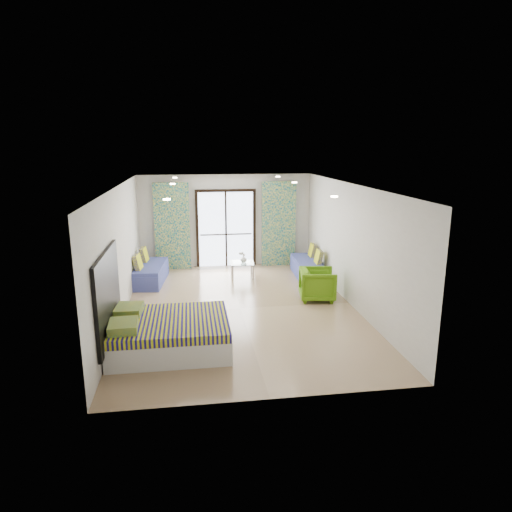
{
  "coord_description": "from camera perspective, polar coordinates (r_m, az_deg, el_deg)",
  "views": [
    {
      "loc": [
        -1.04,
        -9.48,
        3.53
      ],
      "look_at": [
        0.37,
        0.13,
        1.15
      ],
      "focal_mm": 32.0,
      "sensor_mm": 36.0,
      "label": 1
    }
  ],
  "objects": [
    {
      "name": "curtain_right",
      "position": [
        13.5,
        2.86,
        4.03
      ],
      "size": [
        1.0,
        0.1,
        2.5
      ],
      "primitive_type": "cube",
      "color": "silver",
      "rests_on": "floor"
    },
    {
      "name": "downlight_e",
      "position": [
        12.52,
        -10.1,
        9.62
      ],
      "size": [
        0.12,
        0.12,
        0.02
      ],
      "primitive_type": "cylinder",
      "color": "#FFE0B2",
      "rests_on": "ceiling"
    },
    {
      "name": "downlight_f",
      "position": [
        12.75,
        2.76,
        9.88
      ],
      "size": [
        0.12,
        0.12,
        0.02
      ],
      "primitive_type": "cylinder",
      "color": "#FFE0B2",
      "rests_on": "ceiling"
    },
    {
      "name": "wall_back",
      "position": [
        13.45,
        -3.8,
        4.41
      ],
      "size": [
        5.0,
        0.01,
        2.7
      ],
      "primitive_type": null,
      "color": "silver",
      "rests_on": "ground"
    },
    {
      "name": "headboard",
      "position": [
        8.13,
        -18.02,
        -4.69
      ],
      "size": [
        0.06,
        2.1,
        1.5
      ],
      "primitive_type": "cube",
      "color": "black",
      "rests_on": "floor"
    },
    {
      "name": "downlight_d",
      "position": [
        10.8,
        4.82,
        9.15
      ],
      "size": [
        0.12,
        0.12,
        0.02
      ],
      "primitive_type": "cylinder",
      "color": "#FFE0B2",
      "rests_on": "ceiling"
    },
    {
      "name": "switch_plate",
      "position": [
        9.31,
        -16.86,
        -2.28
      ],
      "size": [
        0.02,
        0.1,
        0.1
      ],
      "primitive_type": "cube",
      "color": "silver",
      "rests_on": "wall_left"
    },
    {
      "name": "downlight_a",
      "position": [
        7.54,
        -11.09,
        6.97
      ],
      "size": [
        0.12,
        0.12,
        0.02
      ],
      "primitive_type": "cylinder",
      "color": "#FFE0B2",
      "rests_on": "ceiling"
    },
    {
      "name": "floor",
      "position": [
        10.17,
        -1.95,
        -6.55
      ],
      "size": [
        5.0,
        7.5,
        0.01
      ],
      "primitive_type": null,
      "color": "#937657",
      "rests_on": "ground"
    },
    {
      "name": "wall_right",
      "position": [
        10.35,
        11.87,
        1.32
      ],
      "size": [
        0.01,
        7.5,
        2.7
      ],
      "primitive_type": null,
      "color": "silver",
      "rests_on": "ground"
    },
    {
      "name": "wall_front",
      "position": [
        6.22,
        1.86,
        -6.75
      ],
      "size": [
        5.0,
        0.01,
        2.7
      ],
      "primitive_type": null,
      "color": "silver",
      "rests_on": "ground"
    },
    {
      "name": "coffee_table",
      "position": [
        12.38,
        -1.74,
        -1.02
      ],
      "size": [
        0.66,
        0.66,
        0.73
      ],
      "rotation": [
        0.0,
        0.0,
        -0.04
      ],
      "color": "silver",
      "rests_on": "floor"
    },
    {
      "name": "wall_left",
      "position": [
        9.84,
        -16.65,
        0.38
      ],
      "size": [
        0.01,
        7.5,
        2.7
      ],
      "primitive_type": null,
      "color": "silver",
      "rests_on": "ground"
    },
    {
      "name": "downlight_c",
      "position": [
        10.52,
        -10.39,
        8.86
      ],
      "size": [
        0.12,
        0.12,
        0.02
      ],
      "primitive_type": "cylinder",
      "color": "#FFE0B2",
      "rests_on": "ceiling"
    },
    {
      "name": "downlight_b",
      "position": [
        7.92,
        9.76,
        7.34
      ],
      "size": [
        0.12,
        0.12,
        0.02
      ],
      "primitive_type": "cylinder",
      "color": "#FFE0B2",
      "rests_on": "ceiling"
    },
    {
      "name": "vase",
      "position": [
        12.39,
        -1.57,
        -0.37
      ],
      "size": [
        0.21,
        0.21,
        0.17
      ],
      "primitive_type": "imported",
      "rotation": [
        0.0,
        0.0,
        -0.2
      ],
      "color": "white",
      "rests_on": "coffee_table"
    },
    {
      "name": "balcony_door",
      "position": [
        13.44,
        -3.78,
        4.0
      ],
      "size": [
        1.76,
        0.08,
        2.28
      ],
      "color": "black",
      "rests_on": "floor"
    },
    {
      "name": "balcony_rail",
      "position": [
        13.5,
        -3.77,
        2.72
      ],
      "size": [
        1.52,
        0.03,
        0.04
      ],
      "primitive_type": "cube",
      "color": "#595451",
      "rests_on": "balcony_door"
    },
    {
      "name": "armchair",
      "position": [
        10.7,
        7.71,
        -3.34
      ],
      "size": [
        0.84,
        0.88,
        0.81
      ],
      "primitive_type": "imported",
      "rotation": [
        0.0,
        0.0,
        1.42
      ],
      "color": "#528A11",
      "rests_on": "floor"
    },
    {
      "name": "ceiling",
      "position": [
        9.57,
        -2.08,
        8.79
      ],
      "size": [
        5.0,
        7.5,
        0.01
      ],
      "primitive_type": null,
      "color": "silver",
      "rests_on": "ground"
    },
    {
      "name": "bed",
      "position": [
        8.28,
        -10.83,
        -9.48
      ],
      "size": [
        2.04,
        1.67,
        0.71
      ],
      "color": "silver",
      "rests_on": "floor"
    },
    {
      "name": "curtain_left",
      "position": [
        13.26,
        -10.43,
        3.64
      ],
      "size": [
        1.0,
        0.1,
        2.5
      ],
      "primitive_type": "cube",
      "color": "silver",
      "rests_on": "floor"
    },
    {
      "name": "daybed_right",
      "position": [
        12.62,
        6.45,
        -1.37
      ],
      "size": [
        0.73,
        1.69,
        0.82
      ],
      "rotation": [
        0.0,
        0.0,
        -0.05
      ],
      "color": "#3B448D",
      "rests_on": "floor"
    },
    {
      "name": "daybed_left",
      "position": [
        12.27,
        -13.06,
        -2.03
      ],
      "size": [
        0.85,
        1.78,
        0.85
      ],
      "rotation": [
        0.0,
        0.0,
        -0.1
      ],
      "color": "#3B448D",
      "rests_on": "floor"
    }
  ]
}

